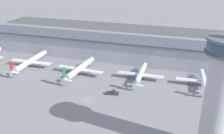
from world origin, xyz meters
name	(u,v)px	position (x,y,z in m)	size (l,w,h in m)	color
ground_plane	(87,100)	(0.00, 0.00, 0.00)	(1000.00, 1000.00, 0.00)	gray
terminal_building	(119,49)	(0.00, 70.00, 9.32)	(248.22, 25.00, 18.44)	#A3A8B2
runway_strip	(143,29)	(0.00, 178.53, 0.00)	(372.33, 44.00, 0.01)	#515154
control_tower	(219,94)	(67.08, -25.11, 28.10)	(16.08, 16.08, 55.52)	#BCBCC1
airplane_gate_bravo	(30,62)	(-61.67, 33.41, 4.53)	(34.13, 45.49, 12.91)	white
airplane_gate_charlie	(79,69)	(-19.30, 31.78, 4.47)	(35.95, 42.36, 13.42)	silver
airplane_gate_delta	(140,74)	(24.65, 36.42, 4.10)	(31.97, 36.64, 11.81)	silver
airplane_gate_echo	(203,81)	(65.98, 38.57, 4.00)	(34.92, 33.47, 11.94)	silver
service_truck_fuel	(113,93)	(12.49, 10.76, 0.98)	(8.34, 3.96, 2.81)	black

